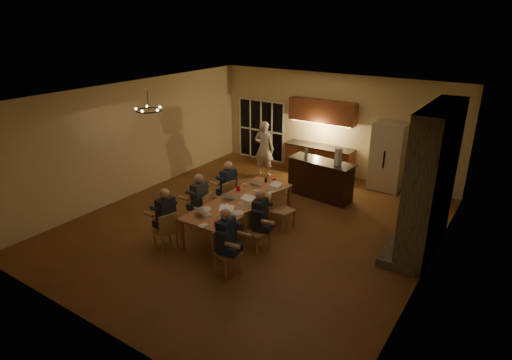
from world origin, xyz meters
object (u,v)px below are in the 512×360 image
at_px(person_right_near, 226,241).
at_px(chair_left_far, 224,196).
at_px(chair_right_mid, 258,231).
at_px(person_right_mid, 260,219).
at_px(person_left_mid, 200,201).
at_px(mug_back, 244,185).
at_px(chair_right_near, 228,253).
at_px(person_left_near, 166,218).
at_px(redcup_near, 217,224).
at_px(person_left_far, 229,187).
at_px(bar_bottle, 306,153).
at_px(can_silver, 223,208).
at_px(laptop_d, 245,200).
at_px(standing_person, 264,149).
at_px(laptop_f, 273,186).
at_px(dining_table, 240,214).
at_px(redcup_far, 274,181).
at_px(refrigerator, 388,157).
at_px(chair_right_far, 283,210).
at_px(plate_near, 238,213).
at_px(chandelier, 149,110).
at_px(laptop_c, 231,193).
at_px(laptop_b, 225,211).
at_px(plate_left, 205,209).
at_px(chair_left_near, 165,230).
at_px(plate_far, 273,193).
at_px(mug_front, 227,206).
at_px(bar_island, 320,179).
at_px(redcup_mid, 238,189).
at_px(can_cola, 266,180).
at_px(laptop_a, 205,210).
at_px(chair_left_mid, 201,210).
at_px(bar_blender, 338,157).

bearing_deg(person_right_near, chair_left_far, 32.38).
xyz_separation_m(chair_right_mid, person_right_mid, (-0.02, 0.10, 0.24)).
distance_m(person_left_mid, mug_back, 1.28).
height_order(chair_right_near, person_left_near, person_left_near).
bearing_deg(redcup_near, person_left_far, 121.06).
height_order(chair_left_far, bar_bottle, bar_bottle).
xyz_separation_m(person_left_near, can_silver, (0.90, 0.88, 0.12)).
bearing_deg(laptop_d, redcup_near, -80.58).
height_order(standing_person, laptop_f, standing_person).
distance_m(dining_table, redcup_far, 1.47).
xyz_separation_m(chair_right_near, redcup_far, (-0.79, 3.06, 0.37)).
height_order(refrigerator, laptop_d, refrigerator).
xyz_separation_m(chair_right_far, plate_near, (-0.44, -1.27, 0.31)).
xyz_separation_m(chandelier, laptop_c, (1.92, 0.59, -1.89)).
bearing_deg(laptop_b, redcup_near, -93.23).
xyz_separation_m(person_right_near, plate_left, (-1.19, 0.78, 0.07)).
xyz_separation_m(chair_left_near, person_left_far, (0.01, 2.31, 0.24)).
bearing_deg(person_right_mid, plate_far, 8.92).
xyz_separation_m(dining_table, chair_right_far, (0.81, 0.66, 0.07)).
height_order(dining_table, redcup_near, redcup_near).
bearing_deg(bar_bottle, plate_near, -87.58).
bearing_deg(mug_front, bar_island, 77.54).
height_order(chair_left_far, can_silver, chair_left_far).
xyz_separation_m(laptop_f, redcup_mid, (-0.69, -0.53, -0.05)).
bearing_deg(can_cola, laptop_d, -76.31).
bearing_deg(laptop_f, redcup_far, 130.46).
xyz_separation_m(person_left_far, laptop_a, (0.63, -1.69, 0.17)).
relative_size(person_left_near, redcup_far, 11.50).
bearing_deg(person_left_mid, laptop_a, 47.18).
distance_m(chair_right_mid, person_right_mid, 0.27).
height_order(chair_left_mid, can_cola, chair_left_mid).
bearing_deg(chair_right_near, redcup_mid, 46.22).
distance_m(refrigerator, bar_blender, 1.93).
distance_m(laptop_f, mug_front, 1.52).
height_order(laptop_f, mug_front, laptop_f).
bearing_deg(standing_person, redcup_mid, 101.77).
height_order(person_right_mid, can_silver, person_right_mid).
distance_m(person_left_near, person_right_near, 1.72).
xyz_separation_m(laptop_b, plate_near, (0.16, 0.24, -0.10)).
xyz_separation_m(dining_table, laptop_a, (-0.20, -1.05, 0.49)).
bearing_deg(chair_right_far, plate_near, 176.93).
bearing_deg(chair_right_near, chair_right_far, 17.19).
xyz_separation_m(laptop_a, redcup_near, (0.58, -0.31, -0.05)).
height_order(standing_person, laptop_a, standing_person).
bearing_deg(standing_person, refrigerator, -173.07).
xyz_separation_m(bar_island, mug_front, (-0.74, -3.34, 0.26)).
distance_m(dining_table, laptop_b, 1.00).
bearing_deg(chair_left_far, redcup_near, 44.29).
bearing_deg(can_cola, person_right_mid, -61.09).
height_order(chair_left_far, mug_back, chair_left_far).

